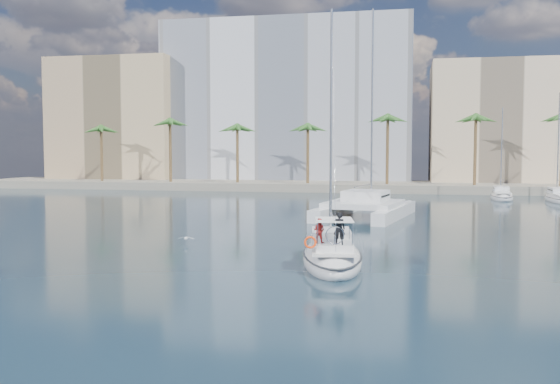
# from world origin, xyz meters

# --- Properties ---
(ground) EXTENTS (160.00, 160.00, 0.00)m
(ground) POSITION_xyz_m (0.00, 0.00, 0.00)
(ground) COLOR black
(ground) RESTS_ON ground
(quay) EXTENTS (120.00, 14.00, 1.20)m
(quay) POSITION_xyz_m (0.00, 61.00, 0.60)
(quay) COLOR gray
(quay) RESTS_ON ground
(building_modern) EXTENTS (42.00, 16.00, 28.00)m
(building_modern) POSITION_xyz_m (-12.00, 73.00, 14.00)
(building_modern) COLOR silver
(building_modern) RESTS_ON ground
(building_tan_left) EXTENTS (22.00, 14.00, 22.00)m
(building_tan_left) POSITION_xyz_m (-42.00, 69.00, 11.00)
(building_tan_left) COLOR tan
(building_tan_left) RESTS_ON ground
(building_beige) EXTENTS (20.00, 14.00, 20.00)m
(building_beige) POSITION_xyz_m (22.00, 70.00, 10.00)
(building_beige) COLOR #CBB192
(building_beige) RESTS_ON ground
(palm_left) EXTENTS (3.60, 3.60, 12.30)m
(palm_left) POSITION_xyz_m (-34.00, 57.00, 10.28)
(palm_left) COLOR brown
(palm_left) RESTS_ON ground
(palm_centre) EXTENTS (3.60, 3.60, 12.30)m
(palm_centre) POSITION_xyz_m (0.00, 57.00, 10.28)
(palm_centre) COLOR brown
(palm_centre) RESTS_ON ground
(main_sloop) EXTENTS (4.81, 10.59, 15.15)m
(main_sloop) POSITION_xyz_m (4.09, -1.04, 0.50)
(main_sloop) COLOR silver
(main_sloop) RESTS_ON ground
(catamaran) EXTENTS (9.24, 14.59, 19.56)m
(catamaran) POSITION_xyz_m (4.42, 22.89, 1.18)
(catamaran) COLOR silver
(catamaran) RESTS_ON ground
(seagull) EXTENTS (1.12, 0.48, 0.21)m
(seagull) POSITION_xyz_m (-6.31, 4.13, 0.40)
(seagull) COLOR silver
(seagull) RESTS_ON ground
(moored_yacht_a) EXTENTS (3.37, 9.52, 11.90)m
(moored_yacht_a) POSITION_xyz_m (20.00, 47.00, 0.00)
(moored_yacht_a) COLOR silver
(moored_yacht_a) RESTS_ON ground
(moored_yacht_b) EXTENTS (3.32, 10.83, 13.72)m
(moored_yacht_b) POSITION_xyz_m (26.50, 45.00, 0.00)
(moored_yacht_b) COLOR silver
(moored_yacht_b) RESTS_ON ground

